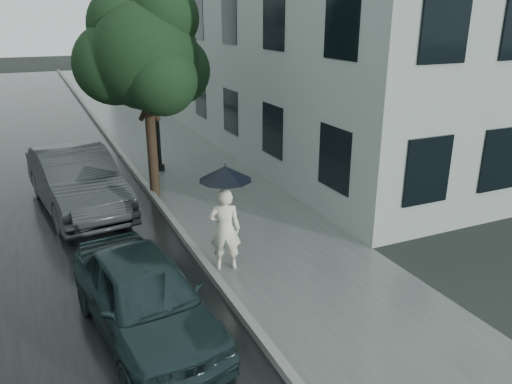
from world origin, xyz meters
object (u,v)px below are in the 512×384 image
car_near (144,297)px  car_far (77,180)px  pedestrian (225,229)px  street_tree (144,54)px  lamp_post (149,72)px

car_near → car_far: (-0.38, 6.04, 0.13)m
pedestrian → car_far: 5.09m
street_tree → car_near: (-1.67, -6.43, -3.15)m
lamp_post → car_far: lamp_post is taller
pedestrian → street_tree: 5.76m
pedestrian → lamp_post: (0.31, 7.01, 2.30)m
car_near → lamp_post: bearing=68.2°
pedestrian → lamp_post: bearing=-72.9°
street_tree → car_near: size_ratio=1.44×
car_near → street_tree: bearing=68.3°
pedestrian → car_far: size_ratio=0.35×
street_tree → car_far: street_tree is taller
pedestrian → street_tree: street_tree is taller
pedestrian → car_near: bearing=57.6°
lamp_post → car_far: size_ratio=1.15×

